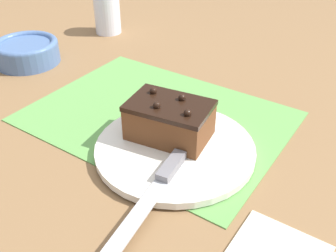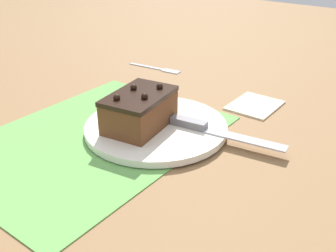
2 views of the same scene
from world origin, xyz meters
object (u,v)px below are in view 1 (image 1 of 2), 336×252
at_px(drinking_glass, 107,15).
at_px(small_bowl, 27,51).
at_px(cake_plate, 175,149).
at_px(serving_knife, 161,182).
at_px(chocolate_cake, 170,120).

height_order(drinking_glass, small_bowl, drinking_glass).
bearing_deg(small_bowl, cake_plate, -11.72).
distance_m(serving_knife, drinking_glass, 0.66).
relative_size(serving_knife, small_bowl, 1.42).
xyz_separation_m(cake_plate, small_bowl, (-0.48, 0.10, 0.02)).
bearing_deg(chocolate_cake, drinking_glass, 141.88).
relative_size(cake_plate, chocolate_cake, 1.80).
xyz_separation_m(serving_knife, drinking_glass, (-0.48, 0.44, 0.03)).
bearing_deg(chocolate_cake, cake_plate, -38.35).
bearing_deg(cake_plate, chocolate_cake, 141.65).
xyz_separation_m(serving_knife, small_bowl, (-0.51, 0.19, 0.01)).
xyz_separation_m(chocolate_cake, drinking_glass, (-0.43, 0.34, 0.00)).
xyz_separation_m(drinking_glass, small_bowl, (-0.03, -0.26, -0.02)).
relative_size(chocolate_cake, small_bowl, 0.97).
height_order(chocolate_cake, small_bowl, chocolate_cake).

